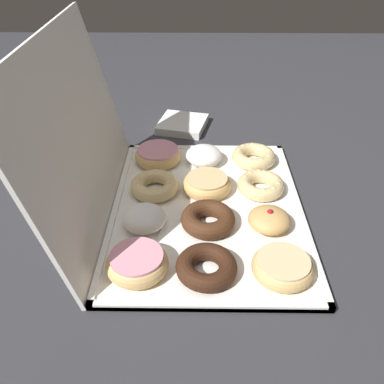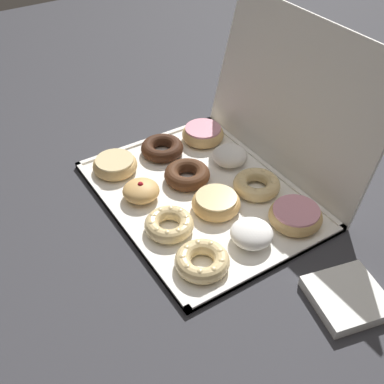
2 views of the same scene
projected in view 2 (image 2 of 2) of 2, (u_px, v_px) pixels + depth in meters
The scene contains 16 objects.
ground_plane at pixel (201, 197), 1.17m from camera, with size 3.00×3.00×0.00m, color #333338.
donut_box at pixel (201, 195), 1.17m from camera, with size 0.54×0.42×0.01m.
box_lid_open at pixel (292, 99), 1.16m from camera, with size 0.54×0.39×0.01m, color white.
glazed_ring_donut_0 at pixel (115, 165), 1.22m from camera, with size 0.11×0.11×0.03m.
jelly_filled_donut_1 at pixel (141, 191), 1.14m from camera, with size 0.09×0.09×0.05m.
cruller_donut_2 at pixel (169, 224), 1.06m from camera, with size 0.11×0.11×0.03m.
cruller_donut_3 at pixel (202, 261), 0.98m from camera, with size 0.11×0.11×0.04m.
chocolate_cake_ring_donut_4 at pixel (162, 148), 1.28m from camera, with size 0.11×0.11×0.03m.
chocolate_cake_ring_donut_5 at pixel (186, 175), 1.19m from camera, with size 0.11×0.11×0.04m.
glazed_ring_donut_6 at pixel (217, 202), 1.11m from camera, with size 0.11×0.11×0.04m.
powdered_filled_donut_7 at pixel (252, 233), 1.03m from camera, with size 0.09×0.09×0.04m.
pink_frosted_donut_8 at pixel (203, 134), 1.33m from camera, with size 0.11×0.11×0.04m.
powdered_filled_donut_9 at pixel (230, 156), 1.25m from camera, with size 0.09×0.09×0.04m.
cruller_donut_10 at pixel (257, 184), 1.17m from camera, with size 0.11×0.11×0.04m.
pink_frosted_donut_11 at pixel (296, 215), 1.08m from camera, with size 0.12×0.12×0.04m.
napkin_stack at pixel (347, 297), 0.93m from camera, with size 0.13×0.13×0.02m, color white.
Camera 2 is at (0.74, -0.49, 0.77)m, focal length 45.73 mm.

